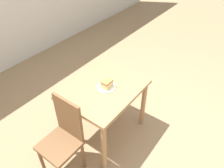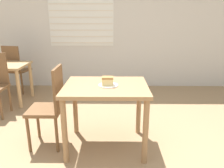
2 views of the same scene
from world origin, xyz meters
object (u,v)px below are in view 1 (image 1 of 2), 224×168
(dining_table_near, at_px, (104,96))
(chair_near_window, at_px, (64,137))
(cake_slice, at_px, (107,84))
(plate, at_px, (107,87))

(dining_table_near, xyz_separation_m, chair_near_window, (-0.65, 0.03, -0.12))
(cake_slice, bearing_deg, plate, 64.54)
(plate, relative_size, cake_slice, 1.74)
(chair_near_window, relative_size, plate, 4.46)
(dining_table_near, relative_size, plate, 4.30)
(dining_table_near, bearing_deg, plate, -34.00)
(dining_table_near, height_order, plate, plate)
(chair_near_window, bearing_deg, dining_table_near, 87.35)
(dining_table_near, bearing_deg, cake_slice, -54.61)
(plate, distance_m, cake_slice, 0.06)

